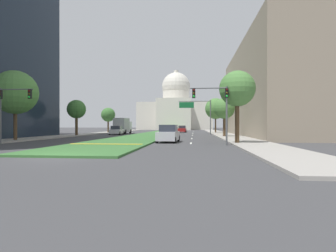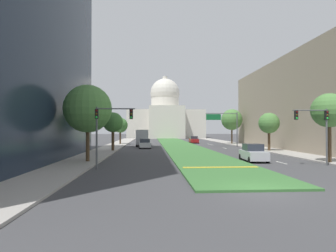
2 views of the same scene
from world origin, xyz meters
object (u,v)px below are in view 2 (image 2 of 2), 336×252
street_tree_left_mid (113,123)px  box_truck_delivery (143,138)px  street_tree_right_near (329,111)px  street_tree_right_mid (269,123)px  traffic_light_near_right (318,124)px  sedan_distant (194,140)px  sedan_lead_stopped (253,153)px  overhead_guide_sign (225,122)px  traffic_light_near_left (107,124)px  street_tree_left_near (88,109)px  street_tree_left_far (120,125)px  street_tree_right_far (232,120)px  capitol_building (165,118)px  sedan_midblock (145,144)px

street_tree_left_mid → box_truck_delivery: bearing=72.8°
street_tree_right_near → street_tree_right_mid: street_tree_right_near is taller
traffic_light_near_right → sedan_distant: size_ratio=1.13×
sedan_lead_stopped → sedan_distant: sedan_lead_stopped is taller
street_tree_right_near → street_tree_right_mid: (0.43, 14.75, -0.90)m
overhead_guide_sign → sedan_distant: bearing=104.4°
sedan_distant → street_tree_left_mid: bearing=-123.6°
traffic_light_near_left → traffic_light_near_right: size_ratio=1.00×
street_tree_left_near → street_tree_left_mid: (0.65, 13.93, -1.06)m
overhead_guide_sign → street_tree_left_far: overhead_guide_sign is taller
traffic_light_near_left → street_tree_right_near: 21.06m
sedan_lead_stopped → street_tree_right_near: bearing=-19.7°
street_tree_left_far → sedan_lead_stopped: street_tree_left_far is taller
street_tree_left_mid → street_tree_right_far: bearing=38.3°
capitol_building → box_truck_delivery: capitol_building is taller
street_tree_right_far → sedan_lead_stopped: (-7.34, -32.46, -4.57)m
street_tree_right_near → traffic_light_near_right: bearing=-145.7°
traffic_light_near_left → sedan_lead_stopped: bearing=17.8°
overhead_guide_sign → box_truck_delivery: bearing=167.6°
street_tree_right_far → sedan_lead_stopped: 33.60m
sedan_distant → sedan_midblock: bearing=-123.6°
sedan_lead_stopped → traffic_light_near_right: bearing=-38.4°
street_tree_left_near → street_tree_right_far: (24.20, 32.52, 0.06)m
street_tree_left_mid → sedan_midblock: (4.59, 6.92, -3.51)m
traffic_light_near_left → sedan_lead_stopped: traffic_light_near_left is taller
traffic_light_near_right → overhead_guide_sign: size_ratio=0.80×
traffic_light_near_left → sedan_distant: bearing=71.7°
overhead_guide_sign → street_tree_left_near: bearing=-130.7°
overhead_guide_sign → sedan_lead_stopped: bearing=-98.2°
street_tree_left_mid → sedan_distant: 28.98m
traffic_light_near_right → box_truck_delivery: size_ratio=0.81×
street_tree_left_far → sedan_distant: street_tree_left_far is taller
street_tree_right_near → sedan_midblock: 29.79m
street_tree_left_near → street_tree_left_far: bearing=90.4°
traffic_light_near_left → street_tree_left_far: bearing=94.3°
street_tree_right_mid → sedan_lead_stopped: size_ratio=1.33×
traffic_light_near_left → street_tree_left_near: 5.44m
box_truck_delivery → street_tree_right_far: bearing=15.9°
capitol_building → street_tree_left_far: (-12.30, -49.14, -3.71)m
traffic_light_near_right → street_tree_left_far: (-21.78, 36.32, 0.35)m
street_tree_right_near → street_tree_right_far: size_ratio=0.88×
overhead_guide_sign → box_truck_delivery: (-15.55, 3.43, -3.00)m
street_tree_left_near → street_tree_right_mid: street_tree_left_near is taller
sedan_midblock → box_truck_delivery: bearing=95.1°
street_tree_right_near → sedan_lead_stopped: bearing=160.3°
street_tree_left_mid → sedan_distant: street_tree_left_mid is taller
street_tree_right_mid → sedan_lead_stopped: street_tree_right_mid is taller
sedan_lead_stopped → street_tree_left_near: bearing=-179.8°
street_tree_left_far → capitol_building: bearing=75.9°
overhead_guide_sign → sedan_distant: 15.30m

